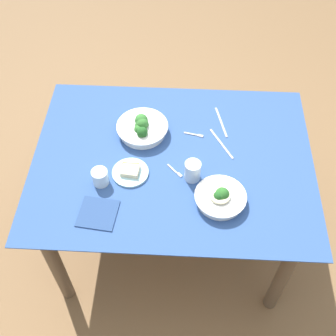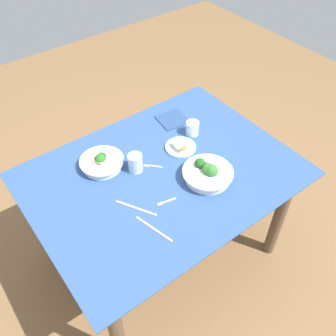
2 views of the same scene
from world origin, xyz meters
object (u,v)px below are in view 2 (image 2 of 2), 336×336
fork_by_near_bowl (166,202)px  broccoli_bowl_near (208,173)px  bread_side_plate (181,147)px  broccoli_bowl_far (102,162)px  fork_by_far_bowl (152,166)px  table_knife_left (154,229)px  water_glass_center (135,163)px  table_knife_right (136,208)px  water_glass_side (192,128)px  napkin_folded_upper (173,119)px

fork_by_near_bowl → broccoli_bowl_near: bearing=-168.1°
bread_side_plate → broccoli_bowl_far: bearing=161.7°
fork_by_far_bowl → table_knife_left: 0.40m
bread_side_plate → table_knife_left: 0.56m
broccoli_bowl_near → bread_side_plate: 0.26m
water_glass_center → table_knife_right: bearing=-123.4°
broccoli_bowl_near → fork_by_near_bowl: 0.27m
broccoli_bowl_near → water_glass_side: size_ratio=3.22×
bread_side_plate → water_glass_side: (0.13, 0.06, 0.03)m
napkin_folded_upper → water_glass_side: bearing=-86.4°
broccoli_bowl_near → table_knife_left: bearing=-166.7°
fork_by_near_bowl → water_glass_center: bearing=-79.7°
water_glass_side → table_knife_right: water_glass_side is taller
broccoli_bowl_far → table_knife_right: bearing=-92.6°
fork_by_far_bowl → table_knife_left: same height
bread_side_plate → fork_by_far_bowl: bread_side_plate is taller
fork_by_near_bowl → table_knife_right: same height
broccoli_bowl_far → table_knife_left: 0.49m
broccoli_bowl_far → table_knife_left: broccoli_bowl_far is taller
fork_by_near_bowl → fork_by_far_bowl: bearing=-97.9°
fork_by_near_bowl → table_knife_left: same height
bread_side_plate → table_knife_right: bread_side_plate is taller
broccoli_bowl_near → napkin_folded_upper: bearing=72.6°
bread_side_plate → water_glass_side: water_glass_side is taller
water_glass_center → table_knife_left: water_glass_center is taller
napkin_folded_upper → broccoli_bowl_far: bearing=-170.3°
bread_side_plate → table_knife_right: (-0.43, -0.20, -0.01)m
bread_side_plate → table_knife_right: bearing=-154.6°
fork_by_far_bowl → fork_by_near_bowl: (-0.09, -0.24, 0.00)m
broccoli_bowl_far → water_glass_side: size_ratio=2.88×
water_glass_side → bread_side_plate: bearing=-155.6°
broccoli_bowl_far → bread_side_plate: 0.44m
water_glass_side → napkin_folded_upper: 0.17m
water_glass_center → napkin_folded_upper: bearing=28.2°
napkin_folded_upper → bread_side_plate: bearing=-117.5°
water_glass_side → napkin_folded_upper: water_glass_side is taller
broccoli_bowl_near → bread_side_plate: (0.03, 0.26, -0.02)m
water_glass_center → table_knife_right: 0.26m
water_glass_center → table_knife_right: (-0.14, -0.21, -0.05)m
broccoli_bowl_near → water_glass_side: 0.36m
water_glass_side → table_knife_left: (-0.56, -0.41, -0.04)m
water_glass_center → table_knife_left: size_ratio=0.48×
water_glass_side → fork_by_near_bowl: size_ratio=0.81×
bread_side_plate → water_glass_center: 0.29m
fork_by_far_bowl → napkin_folded_upper: 0.42m
bread_side_plate → table_knife_right: 0.48m
broccoli_bowl_near → water_glass_side: bearing=62.7°
broccoli_bowl_near → bread_side_plate: bearing=82.5°
fork_by_near_bowl → table_knife_right: size_ratio=0.46×
bread_side_plate → napkin_folded_upper: bread_side_plate is taller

